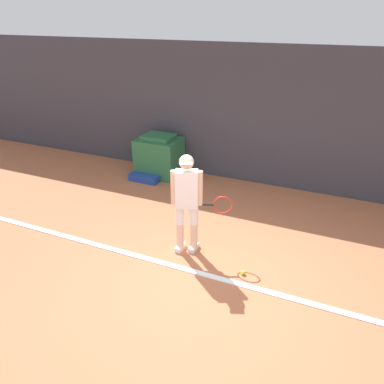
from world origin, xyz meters
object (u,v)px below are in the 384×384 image
(equipment_bag, at_px, (144,178))
(tennis_player, at_px, (187,200))
(tennis_ball, at_px, (243,273))
(water_bottle, at_px, (182,175))
(covered_chair, at_px, (159,156))

(equipment_bag, bearing_deg, tennis_player, -45.87)
(tennis_player, xyz_separation_m, equipment_bag, (-2.03, 2.09, -0.83))
(tennis_ball, relative_size, equipment_bag, 0.10)
(tennis_ball, xyz_separation_m, water_bottle, (-2.26, 2.73, 0.09))
(equipment_bag, bearing_deg, tennis_ball, -37.69)
(covered_chair, relative_size, equipment_bag, 1.41)
(equipment_bag, relative_size, water_bottle, 2.58)
(covered_chair, xyz_separation_m, equipment_bag, (-0.13, -0.50, -0.38))
(covered_chair, distance_m, water_bottle, 0.73)
(covered_chair, bearing_deg, equipment_bag, -104.77)
(covered_chair, height_order, equipment_bag, covered_chair)
(tennis_ball, xyz_separation_m, covered_chair, (-2.91, 2.85, 0.43))
(tennis_player, distance_m, equipment_bag, 3.03)
(tennis_player, height_order, covered_chair, tennis_player)
(tennis_player, height_order, equipment_bag, tennis_player)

